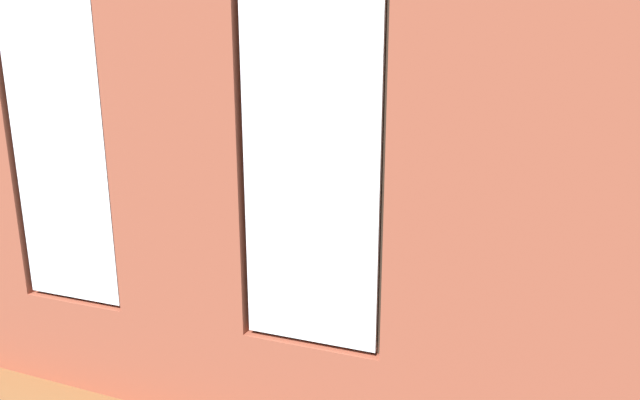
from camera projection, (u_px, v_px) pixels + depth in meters
ground_plane at (328, 274)px, 6.11m from camera, size 6.22×6.52×0.10m
brick_wall_with_windows at (179, 200)px, 3.14m from camera, size 5.62×0.30×3.09m
white_wall_right at (124, 137)px, 6.51m from camera, size 0.10×5.52×3.09m
couch_by_window at (189, 316)px, 4.14m from camera, size 1.91×0.87×0.80m
couch_left at (516, 290)px, 4.68m from camera, size 0.90×2.08×0.80m
coffee_table at (339, 241)px, 6.00m from camera, size 1.44×0.88×0.43m
cup_ceramic at (344, 236)px, 5.82m from camera, size 0.09×0.09×0.11m
candle_jar at (339, 232)px, 5.98m from camera, size 0.08×0.08×0.11m
table_plant_small at (302, 226)px, 5.98m from camera, size 0.14×0.14×0.24m
remote_gray at (374, 236)px, 6.00m from camera, size 0.17×0.14×0.02m
remote_black at (328, 232)px, 6.15m from camera, size 0.14×0.17×0.02m
media_console at (158, 232)px, 6.82m from camera, size 1.26×0.42×0.51m
tv_flatscreen at (154, 182)px, 6.67m from camera, size 1.24×0.20×0.87m
papasan_chair at (350, 202)px, 7.72m from camera, size 1.18×1.18×0.72m
potted_plant_beside_window_right at (71, 269)px, 4.36m from camera, size 0.57×0.57×0.96m
potted_plant_corner_far_left at (550, 353)px, 3.08m from camera, size 0.89×0.88×1.07m
potted_plant_foreground_right at (253, 175)px, 8.70m from camera, size 0.79×0.79×1.02m
potted_plant_by_left_couch at (481, 232)px, 6.15m from camera, size 0.45×0.45×0.64m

